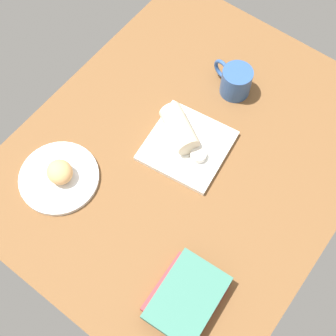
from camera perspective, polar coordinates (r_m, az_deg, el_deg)
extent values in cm
cube|color=brown|center=(136.75, 2.54, 1.55)|extent=(110.00, 90.00, 4.00)
cylinder|color=white|center=(133.91, -13.09, -1.15)|extent=(22.32, 22.32, 1.40)
ellipsoid|color=tan|center=(130.61, -13.01, -0.49)|extent=(8.81, 9.20, 5.66)
cube|color=white|center=(135.04, 2.36, 2.72)|extent=(25.02, 25.02, 1.60)
cylinder|color=silver|center=(131.62, 3.70, 1.55)|extent=(4.50, 4.50, 2.13)
cylinder|color=#C46A2E|center=(130.94, 3.72, 1.70)|extent=(3.69, 3.69, 0.40)
cylinder|color=beige|center=(133.02, 1.39, 4.82)|extent=(12.75, 15.39, 6.68)
cube|color=#A53338|center=(119.90, 2.15, -15.45)|extent=(17.97, 15.91, 2.33)
cube|color=#387260|center=(117.39, 2.37, -15.49)|extent=(20.82, 15.30, 2.59)
cylinder|color=#2D518C|center=(143.93, 8.28, 10.33)|extent=(9.14, 9.14, 9.14)
cylinder|color=#A57B4A|center=(140.79, 8.49, 11.29)|extent=(7.49, 7.49, 0.40)
torus|color=#2D518C|center=(146.23, 6.61, 11.83)|extent=(2.65, 6.79, 6.69)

